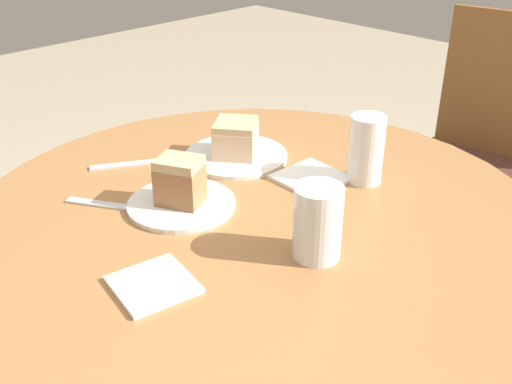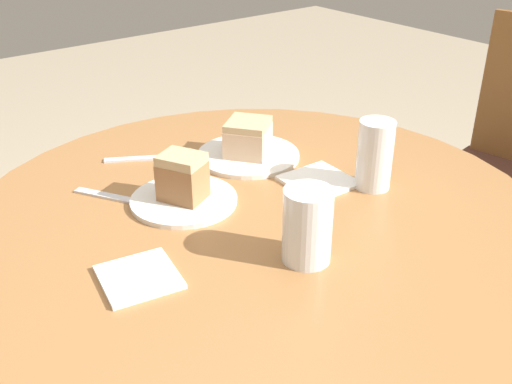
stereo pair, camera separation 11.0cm
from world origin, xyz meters
name	(u,v)px [view 1 (the left image)]	position (x,y,z in m)	size (l,w,h in m)	color
table	(256,289)	(0.00, 0.00, 0.52)	(1.10, 1.10, 0.70)	#9E6B3D
chair	(489,164)	(0.03, 0.96, 0.49)	(0.52, 0.51, 0.91)	brown
plate_near	(182,204)	(-0.11, -0.09, 0.71)	(0.20, 0.20, 0.01)	silver
plate_far	(236,156)	(-0.20, 0.13, 0.71)	(0.23, 0.23, 0.01)	silver
cake_slice_near	(180,181)	(-0.11, -0.09, 0.76)	(0.10, 0.10, 0.09)	#9E6B42
cake_slice_far	(236,138)	(-0.20, 0.13, 0.75)	(0.13, 0.13, 0.08)	beige
glass_lemonade	(366,153)	(0.07, 0.24, 0.77)	(0.07, 0.07, 0.14)	silver
glass_water	(317,225)	(0.17, -0.03, 0.76)	(0.08, 0.08, 0.13)	silver
napkin_stack	(311,178)	(-0.01, 0.17, 0.71)	(0.13, 0.13, 0.01)	white
fork	(112,206)	(-0.20, -0.18, 0.71)	(0.17, 0.11, 0.00)	silver
spoon	(126,165)	(-0.34, -0.06, 0.71)	(0.09, 0.14, 0.00)	silver
napkin_side	(153,284)	(0.05, -0.27, 0.71)	(0.13, 0.13, 0.01)	white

